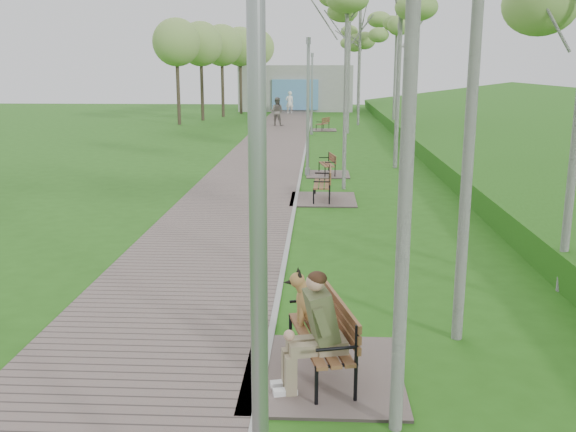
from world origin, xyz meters
name	(u,v)px	position (x,y,z in m)	size (l,w,h in m)	color
ground	(266,364)	(0.00, 0.00, 0.00)	(120.00, 120.00, 0.00)	#255A14
walkway	(267,153)	(-1.75, 21.50, 0.02)	(3.50, 67.00, 0.04)	#70605B
kerb	(305,153)	(0.00, 21.50, 0.03)	(0.10, 67.00, 0.05)	#999993
building_north	(296,88)	(-1.50, 50.97, 1.99)	(10.00, 5.20, 4.00)	#9E9E99
bench_main	(316,340)	(0.68, -0.33, 0.51)	(2.07, 2.30, 1.81)	#70605B
bench_second	(322,193)	(0.79, 11.02, 0.23)	(1.97, 2.19, 1.21)	#70605B
bench_third	(327,170)	(0.98, 15.62, 0.18)	(1.59, 1.76, 0.97)	#70605B
bench_far	(323,127)	(0.87, 32.44, 0.18)	(1.63, 1.81, 1.00)	#70605B
lamp_post_near	(259,275)	(0.28, -3.76, 2.54)	(0.21, 0.21, 5.44)	#95979C
lamp_post_second	(308,113)	(0.26, 15.43, 2.31)	(0.19, 0.19, 4.95)	#95979C
lamp_post_third	(312,97)	(0.20, 29.91, 2.19)	(0.18, 0.18, 4.69)	#95979C
pedestrian_near	(290,103)	(-1.88, 46.38, 0.94)	(0.68, 0.45, 1.87)	white
pedestrian_far	(277,112)	(-2.21, 35.29, 0.96)	(0.93, 0.72, 1.91)	slate
birch_far_c	(397,20)	(5.16, 31.58, 6.58)	(2.42, 2.42, 8.38)	silver
birch_distant_a	(360,30)	(3.29, 36.26, 6.28)	(2.41, 2.41, 8.00)	silver
birch_distant_b	(360,28)	(3.99, 49.51, 7.11)	(2.43, 2.43, 9.06)	silver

